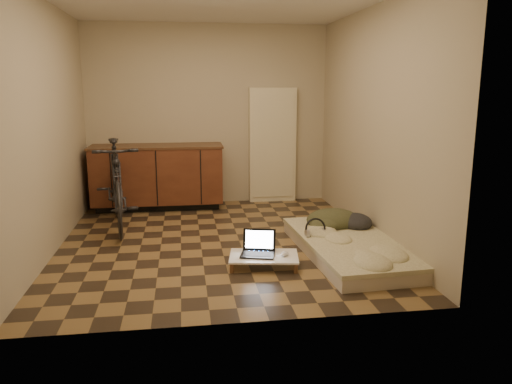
{
  "coord_description": "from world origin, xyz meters",
  "views": [
    {
      "loc": [
        -0.39,
        -5.4,
        1.72
      ],
      "look_at": [
        0.42,
        0.05,
        0.55
      ],
      "focal_mm": 35.0,
      "sensor_mm": 36.0,
      "label": 1
    }
  ],
  "objects": [
    {
      "name": "bicycle",
      "position": [
        -1.2,
        0.76,
        0.6
      ],
      "size": [
        0.82,
        1.9,
        1.19
      ],
      "primitive_type": "imported",
      "rotation": [
        0.0,
        0.0,
        0.15
      ],
      "color": "black",
      "rests_on": "ground"
    },
    {
      "name": "lap_desk",
      "position": [
        0.36,
        -0.85,
        0.1
      ],
      "size": [
        0.72,
        0.53,
        0.11
      ],
      "rotation": [
        0.0,
        0.0,
        -0.16
      ],
      "color": "brown",
      "rests_on": "ground"
    },
    {
      "name": "headphones",
      "position": [
        0.98,
        -0.45,
        0.25
      ],
      "size": [
        0.28,
        0.26,
        0.17
      ],
      "primitive_type": null,
      "rotation": [
        0.0,
        0.0,
        0.1
      ],
      "color": "black",
      "rests_on": "futon"
    },
    {
      "name": "futon",
      "position": [
        1.3,
        -0.64,
        0.08
      ],
      "size": [
        1.03,
        1.96,
        0.16
      ],
      "rotation": [
        0.0,
        0.0,
        0.06
      ],
      "color": "beige",
      "rests_on": "ground"
    },
    {
      "name": "laptop",
      "position": [
        0.32,
        -0.79,
        0.16
      ],
      "size": [
        0.39,
        0.36,
        0.22
      ],
      "rotation": [
        0.0,
        0.0,
        -0.27
      ],
      "color": "black",
      "rests_on": "lap_desk"
    },
    {
      "name": "room_shell",
      "position": [
        0.0,
        0.0,
        1.3
      ],
      "size": [
        3.5,
        4.0,
        2.6
      ],
      "color": "brown",
      "rests_on": "ground"
    },
    {
      "name": "appliance_panel",
      "position": [
        0.95,
        1.94,
        0.85
      ],
      "size": [
        0.7,
        0.1,
        1.7
      ],
      "primitive_type": "cube",
      "color": "beige",
      "rests_on": "ground"
    },
    {
      "name": "cabinets",
      "position": [
        -0.75,
        1.7,
        0.47
      ],
      "size": [
        1.84,
        0.62,
        0.91
      ],
      "color": "black",
      "rests_on": "ground"
    },
    {
      "name": "clothing_pile",
      "position": [
        1.36,
        -0.08,
        0.29
      ],
      "size": [
        0.68,
        0.58,
        0.26
      ],
      "primitive_type": null,
      "rotation": [
        0.0,
        0.0,
        0.06
      ],
      "color": "#343720",
      "rests_on": "futon"
    },
    {
      "name": "mouse",
      "position": [
        0.56,
        -0.89,
        0.13
      ],
      "size": [
        0.12,
        0.13,
        0.04
      ],
      "primitive_type": "ellipsoid",
      "rotation": [
        0.0,
        0.0,
        -0.57
      ],
      "color": "silver",
      "rests_on": "lap_desk"
    }
  ]
}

